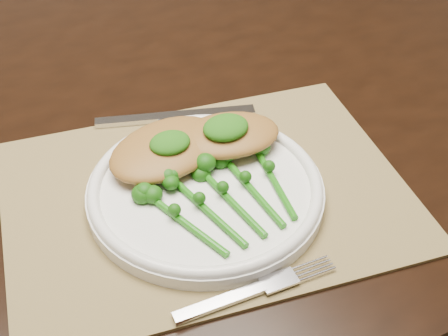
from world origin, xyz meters
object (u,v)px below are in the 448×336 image
chicken_fillet_left (166,149)px  broccolini_bundle (232,202)px  dinner_plate (205,189)px  dining_table (165,285)px  placemat (206,194)px

chicken_fillet_left → broccolini_bundle: (0.03, -0.10, -0.01)m
dinner_plate → chicken_fillet_left: 0.07m
dinner_plate → broccolini_bundle: broccolini_bundle is taller
broccolini_bundle → dining_table: bearing=84.5°
dinner_plate → dining_table: bearing=86.3°
dining_table → dinner_plate: (-0.01, -0.19, 0.39)m
broccolini_bundle → dinner_plate: bearing=101.8°
dinner_plate → placemat: bearing=57.0°
dining_table → chicken_fillet_left: (-0.03, -0.13, 0.41)m
dining_table → broccolini_bundle: (-0.00, -0.23, 0.40)m
dinner_plate → broccolini_bundle: size_ratio=1.58×
dinner_plate → broccolini_bundle: bearing=-72.8°
placemat → chicken_fillet_left: bearing=119.6°
dining_table → dinner_plate: bearing=-91.5°
placemat → dinner_plate: bearing=-111.9°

